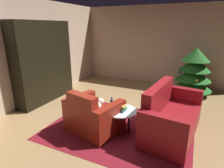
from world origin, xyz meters
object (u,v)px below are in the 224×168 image
couch_red (170,118)px  book_stack_on_table (121,108)px  bookshelf_unit (47,62)px  armchair_red (93,116)px  coffee_table (120,112)px  bottle_on_table (112,104)px  decorated_tree (194,72)px

couch_red → book_stack_on_table: bearing=-159.2°
couch_red → book_stack_on_table: (-0.87, -0.33, 0.18)m
bookshelf_unit → couch_red: (3.30, -0.43, -0.72)m
armchair_red → book_stack_on_table: 0.57m
couch_red → book_stack_on_table: size_ratio=8.24×
bookshelf_unit → coffee_table: 2.62m
couch_red → bottle_on_table: size_ratio=6.95×
decorated_tree → bottle_on_table: bearing=-115.8°
armchair_red → coffee_table: size_ratio=1.77×
armchair_red → book_stack_on_table: armchair_red is taller
bookshelf_unit → bottle_on_table: bearing=-19.1°
bookshelf_unit → coffee_table: size_ratio=3.32×
book_stack_on_table → armchair_red: bearing=-157.7°
book_stack_on_table → decorated_tree: bearing=67.0°
couch_red → bookshelf_unit: bearing=172.6°
book_stack_on_table → decorated_tree: (1.15, 2.73, 0.20)m
coffee_table → bottle_on_table: bottle_on_table is taller
bookshelf_unit → decorated_tree: size_ratio=1.51×
book_stack_on_table → couch_red: bearing=20.8°
couch_red → decorated_tree: size_ratio=1.24×
armchair_red → couch_red: size_ratio=0.65×
couch_red → armchair_red: bearing=-158.6°
coffee_table → bookshelf_unit: bearing=162.8°
couch_red → book_stack_on_table: 0.94m
coffee_table → decorated_tree: decorated_tree is taller
bookshelf_unit → bottle_on_table: 2.44m
decorated_tree → book_stack_on_table: bearing=-113.0°
armchair_red → book_stack_on_table: size_ratio=5.35×
couch_red → decorated_tree: 2.44m
book_stack_on_table → bottle_on_table: bottle_on_table is taller
book_stack_on_table → bottle_on_table: 0.18m
bookshelf_unit → book_stack_on_table: bookshelf_unit is taller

